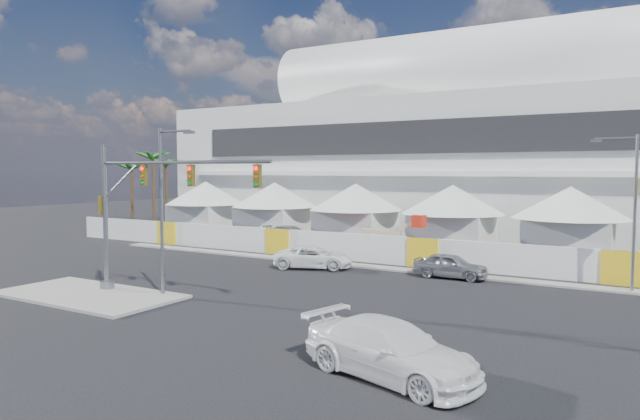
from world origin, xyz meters
The scene contains 14 objects.
ground centered at (0.00, 0.00, 0.00)m, with size 160.00×160.00×0.00m, color black.
median_island centered at (-6.00, -3.00, 0.07)m, with size 10.00×5.00×0.15m, color gray.
stadium centered at (8.71, 41.50, 9.45)m, with size 80.00×24.80×21.98m.
tent_row centered at (0.50, 24.00, 3.15)m, with size 53.40×8.40×5.40m.
hoarding_fence centered at (6.00, 14.50, 1.00)m, with size 70.00×0.25×2.00m, color white.
palm_cluster centered at (-33.46, 29.50, 6.88)m, with size 10.60×10.60×8.55m.
sedan_silver centered at (8.82, 11.64, 0.77)m, with size 4.51×1.81×1.54m, color #A6A7AB.
pickup_curb centered at (-0.26, 10.39, 0.74)m, with size 5.31×2.45×1.48m, color white.
pickup_near centered at (12.40, -5.75, 0.89)m, with size 6.16×2.50×1.79m, color white.
lot_car_c centered at (-8.70, 20.42, 0.79)m, with size 5.44×2.21×1.58m, color #ADAEB2.
traffic_mast centered at (-3.87, -1.61, 4.55)m, with size 11.44×0.76×7.82m.
streetlight_median centered at (-2.38, -0.99, 5.10)m, with size 2.39×0.24×8.62m.
streetlight_curb centered at (18.38, 12.50, 4.94)m, with size 2.52×0.57×8.51m.
boom_lift centered at (0.71, 18.31, 0.88)m, with size 6.57×1.87×3.29m.
Camera 1 is at (19.52, -22.22, 6.61)m, focal length 32.00 mm.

